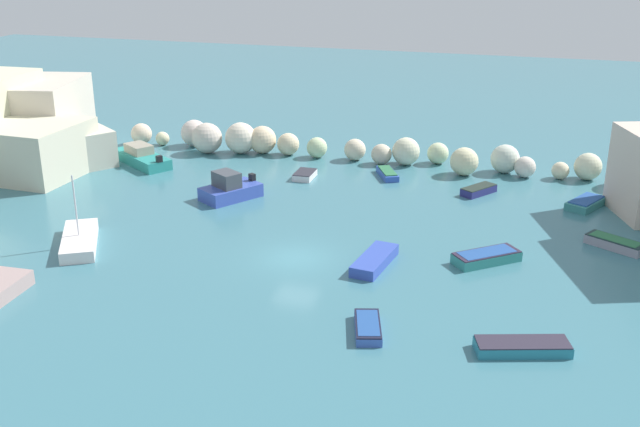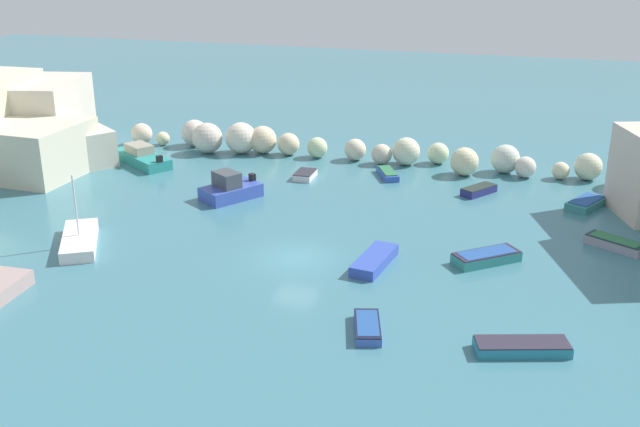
{
  "view_description": "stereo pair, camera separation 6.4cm",
  "coord_description": "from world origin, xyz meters",
  "px_view_note": "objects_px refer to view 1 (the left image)",
  "views": [
    {
      "loc": [
        12.96,
        -38.71,
        18.11
      ],
      "look_at": [
        0.0,
        4.95,
        1.0
      ],
      "focal_mm": 42.89,
      "sensor_mm": 36.0,
      "label": 1
    },
    {
      "loc": [
        13.03,
        -38.69,
        18.11
      ],
      "look_at": [
        0.0,
        4.95,
        1.0
      ],
      "focal_mm": 42.89,
      "sensor_mm": 36.0,
      "label": 2
    }
  ],
  "objects_px": {
    "moored_boat_5": "(486,257)",
    "moored_boat_8": "(586,203)",
    "moored_boat_10": "(305,175)",
    "moored_boat_7": "(368,327)",
    "moored_boat_9": "(375,260)",
    "moored_boat_2": "(387,174)",
    "moored_boat_11": "(479,190)",
    "moored_boat_4": "(615,243)",
    "moored_boat_0": "(230,189)",
    "moored_boat_1": "(522,347)",
    "moored_boat_6": "(80,240)",
    "moored_boat_3": "(142,157)"
  },
  "relations": [
    {
      "from": "moored_boat_4",
      "to": "moored_boat_3",
      "type": "bearing_deg",
      "value": -161.52
    },
    {
      "from": "moored_boat_5",
      "to": "moored_boat_7",
      "type": "relative_size",
      "value": 1.23
    },
    {
      "from": "moored_boat_5",
      "to": "moored_boat_11",
      "type": "bearing_deg",
      "value": -122.22
    },
    {
      "from": "moored_boat_10",
      "to": "moored_boat_7",
      "type": "bearing_deg",
      "value": -155.85
    },
    {
      "from": "moored_boat_4",
      "to": "moored_boat_10",
      "type": "relative_size",
      "value": 1.61
    },
    {
      "from": "moored_boat_5",
      "to": "moored_boat_8",
      "type": "height_order",
      "value": "moored_boat_5"
    },
    {
      "from": "moored_boat_4",
      "to": "moored_boat_10",
      "type": "distance_m",
      "value": 23.33
    },
    {
      "from": "moored_boat_3",
      "to": "moored_boat_4",
      "type": "xyz_separation_m",
      "value": [
        35.92,
        -7.57,
        -0.26
      ]
    },
    {
      "from": "moored_boat_3",
      "to": "moored_boat_5",
      "type": "bearing_deg",
      "value": -169.1
    },
    {
      "from": "moored_boat_4",
      "to": "moored_boat_8",
      "type": "height_order",
      "value": "moored_boat_4"
    },
    {
      "from": "moored_boat_1",
      "to": "moored_boat_2",
      "type": "relative_size",
      "value": 1.38
    },
    {
      "from": "moored_boat_1",
      "to": "moored_boat_2",
      "type": "distance_m",
      "value": 26.35
    },
    {
      "from": "moored_boat_2",
      "to": "moored_boat_9",
      "type": "distance_m",
      "value": 16.67
    },
    {
      "from": "moored_boat_3",
      "to": "moored_boat_11",
      "type": "height_order",
      "value": "moored_boat_3"
    },
    {
      "from": "moored_boat_0",
      "to": "moored_boat_9",
      "type": "height_order",
      "value": "moored_boat_0"
    },
    {
      "from": "moored_boat_0",
      "to": "moored_boat_8",
      "type": "bearing_deg",
      "value": 135.04
    },
    {
      "from": "moored_boat_9",
      "to": "moored_boat_11",
      "type": "xyz_separation_m",
      "value": [
        4.47,
        14.34,
        -0.02
      ]
    },
    {
      "from": "moored_boat_3",
      "to": "moored_boat_6",
      "type": "xyz_separation_m",
      "value": [
        4.89,
        -16.47,
        -0.2
      ]
    },
    {
      "from": "moored_boat_1",
      "to": "moored_boat_9",
      "type": "xyz_separation_m",
      "value": [
        -8.53,
        7.39,
        0.03
      ]
    },
    {
      "from": "moored_boat_9",
      "to": "moored_boat_11",
      "type": "bearing_deg",
      "value": -9.48
    },
    {
      "from": "moored_boat_11",
      "to": "moored_boat_5",
      "type": "bearing_deg",
      "value": -138.09
    },
    {
      "from": "moored_boat_2",
      "to": "moored_boat_11",
      "type": "height_order",
      "value": "moored_boat_11"
    },
    {
      "from": "moored_boat_0",
      "to": "moored_boat_4",
      "type": "height_order",
      "value": "moored_boat_0"
    },
    {
      "from": "moored_boat_1",
      "to": "moored_boat_11",
      "type": "height_order",
      "value": "moored_boat_11"
    },
    {
      "from": "moored_boat_1",
      "to": "moored_boat_4",
      "type": "relative_size",
      "value": 1.25
    },
    {
      "from": "moored_boat_4",
      "to": "moored_boat_7",
      "type": "bearing_deg",
      "value": -99.83
    },
    {
      "from": "moored_boat_4",
      "to": "moored_boat_8",
      "type": "distance_m",
      "value": 7.24
    },
    {
      "from": "moored_boat_11",
      "to": "moored_boat_4",
      "type": "bearing_deg",
      "value": -97.06
    },
    {
      "from": "moored_boat_3",
      "to": "moored_boat_9",
      "type": "xyz_separation_m",
      "value": [
        22.61,
        -14.13,
        -0.27
      ]
    },
    {
      "from": "moored_boat_7",
      "to": "moored_boat_10",
      "type": "height_order",
      "value": "moored_boat_10"
    },
    {
      "from": "moored_boat_0",
      "to": "moored_boat_11",
      "type": "distance_m",
      "value": 17.91
    },
    {
      "from": "moored_boat_4",
      "to": "moored_boat_10",
      "type": "xyz_separation_m",
      "value": [
        -22.02,
        7.73,
        -0.06
      ]
    },
    {
      "from": "moored_boat_5",
      "to": "moored_boat_7",
      "type": "distance_m",
      "value": 10.87
    },
    {
      "from": "moored_boat_0",
      "to": "moored_boat_5",
      "type": "relative_size",
      "value": 1.18
    },
    {
      "from": "moored_boat_1",
      "to": "moored_boat_6",
      "type": "xyz_separation_m",
      "value": [
        -26.25,
        5.05,
        0.09
      ]
    },
    {
      "from": "moored_boat_7",
      "to": "moored_boat_4",
      "type": "bearing_deg",
      "value": -55.97
    },
    {
      "from": "moored_boat_2",
      "to": "moored_boat_4",
      "type": "xyz_separation_m",
      "value": [
        15.99,
        -9.9,
        0.06
      ]
    },
    {
      "from": "moored_boat_6",
      "to": "moored_boat_7",
      "type": "bearing_deg",
      "value": -134.8
    },
    {
      "from": "moored_boat_2",
      "to": "moored_boat_9",
      "type": "xyz_separation_m",
      "value": [
        2.69,
        -16.45,
        0.05
      ]
    },
    {
      "from": "moored_boat_2",
      "to": "moored_boat_7",
      "type": "bearing_deg",
      "value": -16.54
    },
    {
      "from": "moored_boat_4",
      "to": "moored_boat_9",
      "type": "bearing_deg",
      "value": -123.39
    },
    {
      "from": "moored_boat_9",
      "to": "moored_boat_2",
      "type": "bearing_deg",
      "value": 17.12
    },
    {
      "from": "moored_boat_8",
      "to": "moored_boat_5",
      "type": "bearing_deg",
      "value": 0.2
    },
    {
      "from": "moored_boat_7",
      "to": "moored_boat_5",
      "type": "bearing_deg",
      "value": -41.39
    },
    {
      "from": "moored_boat_5",
      "to": "moored_boat_9",
      "type": "relative_size",
      "value": 0.9
    },
    {
      "from": "moored_boat_2",
      "to": "moored_boat_11",
      "type": "bearing_deg",
      "value": 47.44
    },
    {
      "from": "moored_boat_10",
      "to": "moored_boat_1",
      "type": "bearing_deg",
      "value": -142.15
    },
    {
      "from": "moored_boat_6",
      "to": "moored_boat_10",
      "type": "xyz_separation_m",
      "value": [
        9.01,
        16.62,
        -0.11
      ]
    },
    {
      "from": "moored_boat_2",
      "to": "moored_boat_11",
      "type": "xyz_separation_m",
      "value": [
        7.16,
        -2.11,
        0.03
      ]
    },
    {
      "from": "moored_boat_3",
      "to": "moored_boat_7",
      "type": "height_order",
      "value": "moored_boat_3"
    }
  ]
}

